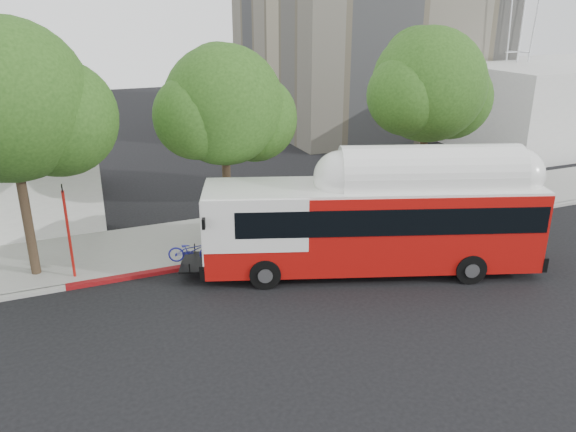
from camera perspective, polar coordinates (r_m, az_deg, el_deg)
ground at (r=20.71m, az=1.54°, el=-8.16°), size 120.00×120.00×0.00m
sidewalk at (r=26.18m, az=-4.23°, el=-1.69°), size 60.00×5.00×0.15m
curb_strip at (r=23.91m, az=-2.25°, el=-3.86°), size 60.00×0.30×0.15m
red_curb_segment at (r=23.15m, az=-9.26°, el=-4.97°), size 10.00×0.32×0.16m
street_tree_left at (r=22.42m, az=-25.35°, el=10.04°), size 6.67×5.80×9.74m
street_tree_mid at (r=24.00m, az=-5.62°, el=10.74°), size 5.75×5.00×8.62m
street_tree_right at (r=28.33m, az=14.74°, el=12.37°), size 6.21×5.40×9.18m
horizon_block at (r=50.12m, az=26.73°, el=10.38°), size 20.00×12.00×6.00m
transit_bus at (r=22.13m, az=8.68°, el=-0.99°), size 13.84×6.86×4.09m
signal_pole at (r=22.63m, az=-21.40°, el=-1.59°), size 0.11×0.36×3.83m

